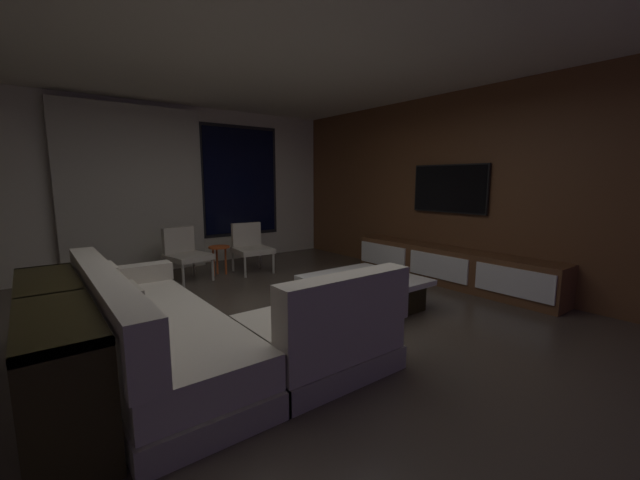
% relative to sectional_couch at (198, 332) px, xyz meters
% --- Properties ---
extents(floor, '(9.20, 9.20, 0.00)m').
position_rel_sectional_couch_xyz_m(floor, '(0.93, 0.18, -0.29)').
color(floor, '#473D33').
extents(back_wall_with_window, '(6.60, 0.30, 2.70)m').
position_rel_sectional_couch_xyz_m(back_wall_with_window, '(0.87, 3.79, 1.05)').
color(back_wall_with_window, beige).
rests_on(back_wall_with_window, floor).
extents(media_wall, '(0.12, 7.80, 2.70)m').
position_rel_sectional_couch_xyz_m(media_wall, '(3.99, 0.18, 1.06)').
color(media_wall, brown).
rests_on(media_wall, floor).
extents(ceiling, '(8.20, 8.20, 0.00)m').
position_rel_sectional_couch_xyz_m(ceiling, '(0.93, 0.18, 2.41)').
color(ceiling, beige).
extents(sectional_couch, '(1.98, 2.50, 0.82)m').
position_rel_sectional_couch_xyz_m(sectional_couch, '(0.00, 0.00, 0.00)').
color(sectional_couch, '#A49C8C').
rests_on(sectional_couch, floor).
extents(coffee_table, '(1.16, 1.16, 0.36)m').
position_rel_sectional_couch_xyz_m(coffee_table, '(2.04, 0.24, -0.10)').
color(coffee_table, black).
rests_on(coffee_table, floor).
extents(book_stack_on_coffee_table, '(0.25, 0.20, 0.10)m').
position_rel_sectional_couch_xyz_m(book_stack_on_coffee_table, '(2.10, 0.17, 0.12)').
color(book_stack_on_coffee_table, '#6DD354').
rests_on(book_stack_on_coffee_table, coffee_table).
extents(accent_chair_near_window, '(0.58, 0.59, 0.78)m').
position_rel_sectional_couch_xyz_m(accent_chair_near_window, '(1.84, 2.68, 0.14)').
color(accent_chair_near_window, '#B2ADA0').
rests_on(accent_chair_near_window, floor).
extents(accent_chair_by_curtain, '(0.65, 0.67, 0.78)m').
position_rel_sectional_couch_xyz_m(accent_chair_by_curtain, '(0.82, 2.77, 0.14)').
color(accent_chair_by_curtain, '#B2ADA0').
rests_on(accent_chair_by_curtain, floor).
extents(side_stool, '(0.32, 0.32, 0.46)m').
position_rel_sectional_couch_xyz_m(side_stool, '(1.33, 2.74, 0.08)').
color(side_stool, '#BF4C1E').
rests_on(side_stool, floor).
extents(media_console, '(0.46, 3.10, 0.52)m').
position_rel_sectional_couch_xyz_m(media_console, '(3.71, 0.23, -0.04)').
color(media_console, brown).
rests_on(media_console, floor).
extents(mounted_tv, '(0.05, 1.20, 0.69)m').
position_rel_sectional_couch_xyz_m(mounted_tv, '(3.89, 0.43, 1.06)').
color(mounted_tv, black).
extents(console_table_behind_couch, '(0.40, 2.10, 0.74)m').
position_rel_sectional_couch_xyz_m(console_table_behind_couch, '(-0.91, 0.13, 0.13)').
color(console_table_behind_couch, black).
rests_on(console_table_behind_couch, floor).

